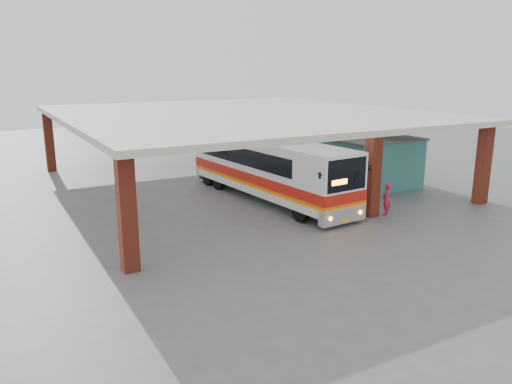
{
  "coord_description": "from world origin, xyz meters",
  "views": [
    {
      "loc": [
        -13.82,
        -21.31,
        7.29
      ],
      "look_at": [
        -1.96,
        0.0,
        1.21
      ],
      "focal_mm": 35.0,
      "sensor_mm": 36.0,
      "label": 1
    }
  ],
  "objects_px": {
    "red_chair": "(305,176)",
    "motorcycle": "(359,191)",
    "coach_bus": "(268,168)",
    "pedestrian": "(386,199)"
  },
  "relations": [
    {
      "from": "coach_bus",
      "to": "motorcycle",
      "type": "height_order",
      "value": "coach_bus"
    },
    {
      "from": "motorcycle",
      "to": "red_chair",
      "type": "xyz_separation_m",
      "value": [
        0.05,
        5.43,
        -0.16
      ]
    },
    {
      "from": "red_chair",
      "to": "motorcycle",
      "type": "bearing_deg",
      "value": -109.81
    },
    {
      "from": "coach_bus",
      "to": "pedestrian",
      "type": "height_order",
      "value": "coach_bus"
    },
    {
      "from": "coach_bus",
      "to": "pedestrian",
      "type": "bearing_deg",
      "value": -61.51
    },
    {
      "from": "pedestrian",
      "to": "red_chair",
      "type": "height_order",
      "value": "pedestrian"
    },
    {
      "from": "motorcycle",
      "to": "coach_bus",
      "type": "bearing_deg",
      "value": 70.99
    },
    {
      "from": "red_chair",
      "to": "coach_bus",
      "type": "bearing_deg",
      "value": -166.49
    },
    {
      "from": "coach_bus",
      "to": "red_chair",
      "type": "xyz_separation_m",
      "value": [
        4.58,
        2.95,
        -1.48
      ]
    },
    {
      "from": "coach_bus",
      "to": "motorcycle",
      "type": "distance_m",
      "value": 5.34
    }
  ]
}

